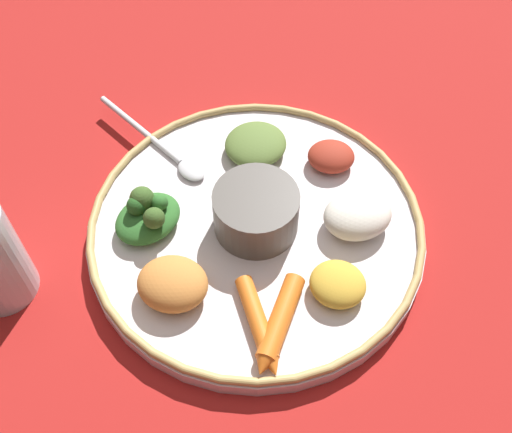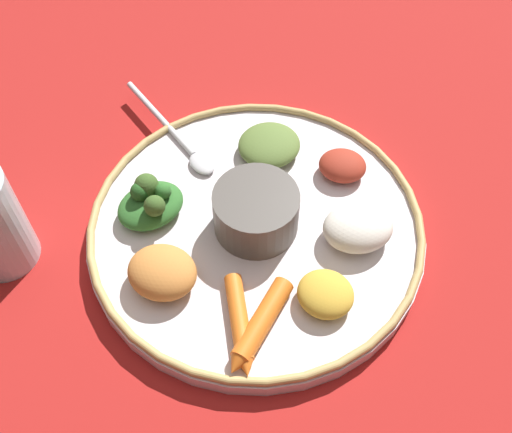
{
  "view_description": "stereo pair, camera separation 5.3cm",
  "coord_description": "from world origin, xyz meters",
  "views": [
    {
      "loc": [
        0.07,
        -0.35,
        0.53
      ],
      "look_at": [
        0.0,
        0.0,
        0.03
      ],
      "focal_mm": 43.35,
      "sensor_mm": 36.0,
      "label": 1
    },
    {
      "loc": [
        0.12,
        -0.34,
        0.53
      ],
      "look_at": [
        0.0,
        0.0,
        0.03
      ],
      "focal_mm": 43.35,
      "sensor_mm": 36.0,
      "label": 2
    }
  ],
  "objects": [
    {
      "name": "mound_collards",
      "position": [
        -0.02,
        0.1,
        0.03
      ],
      "size": [
        0.09,
        0.09,
        0.02
      ],
      "primitive_type": "ellipsoid",
      "rotation": [
        0.0,
        0.0,
        2.32
      ],
      "color": "#567033",
      "rests_on": "platter"
    },
    {
      "name": "ground_plane",
      "position": [
        0.0,
        0.0,
        0.0
      ],
      "size": [
        2.4,
        2.4,
        0.0
      ],
      "primitive_type": "plane",
      "color": "maroon"
    },
    {
      "name": "greens_pile",
      "position": [
        -0.11,
        -0.02,
        0.03
      ],
      "size": [
        0.09,
        0.09,
        0.04
      ],
      "color": "#2D6628",
      "rests_on": "platter"
    },
    {
      "name": "mound_rice_white",
      "position": [
        0.1,
        0.02,
        0.03
      ],
      "size": [
        0.09,
        0.08,
        0.03
      ],
      "primitive_type": "ellipsoid",
      "rotation": [
        0.0,
        0.0,
        3.68
      ],
      "color": "silver",
      "rests_on": "platter"
    },
    {
      "name": "mound_lentil_yellow",
      "position": [
        0.09,
        -0.06,
        0.03
      ],
      "size": [
        0.06,
        0.06,
        0.02
      ],
      "primitive_type": "ellipsoid",
      "rotation": [
        0.0,
        0.0,
        1.35
      ],
      "color": "gold",
      "rests_on": "platter"
    },
    {
      "name": "carrot_near_spoon",
      "position": [
        0.02,
        -0.11,
        0.03
      ],
      "size": [
        0.06,
        0.09,
        0.02
      ],
      "color": "orange",
      "rests_on": "platter"
    },
    {
      "name": "mound_beet",
      "position": [
        0.06,
        0.09,
        0.03
      ],
      "size": [
        0.06,
        0.05,
        0.02
      ],
      "primitive_type": "ellipsoid",
      "rotation": [
        0.0,
        0.0,
        3.3
      ],
      "color": "maroon",
      "rests_on": "platter"
    },
    {
      "name": "spoon",
      "position": [
        -0.12,
        0.08,
        0.02
      ],
      "size": [
        0.15,
        0.11,
        0.01
      ],
      "color": "silver",
      "rests_on": "platter"
    },
    {
      "name": "platter",
      "position": [
        0.0,
        0.0,
        0.01
      ],
      "size": [
        0.34,
        0.34,
        0.02
      ],
      "primitive_type": "cylinder",
      "color": "silver",
      "rests_on": "ground_plane"
    },
    {
      "name": "platter_rim",
      "position": [
        0.0,
        0.0,
        0.02
      ],
      "size": [
        0.34,
        0.34,
        0.01
      ],
      "primitive_type": "torus",
      "color": "tan",
      "rests_on": "platter"
    },
    {
      "name": "carrot_outer",
      "position": [
        0.04,
        -0.11,
        0.03
      ],
      "size": [
        0.03,
        0.1,
        0.02
      ],
      "color": "orange",
      "rests_on": "platter"
    },
    {
      "name": "center_bowl",
      "position": [
        0.0,
        0.0,
        0.04
      ],
      "size": [
        0.08,
        0.08,
        0.05
      ],
      "color": "#4C4742",
      "rests_on": "platter"
    },
    {
      "name": "mound_squash",
      "position": [
        -0.06,
        -0.09,
        0.03
      ],
      "size": [
        0.07,
        0.06,
        0.03
      ],
      "primitive_type": "ellipsoid",
      "rotation": [
        0.0,
        0.0,
        3.09
      ],
      "color": "#C67A38",
      "rests_on": "platter"
    }
  ]
}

